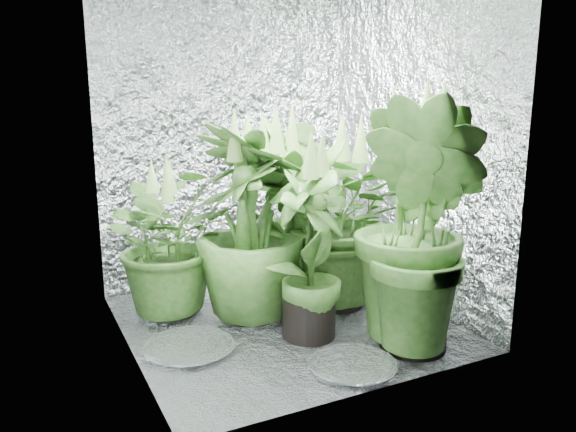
{
  "coord_description": "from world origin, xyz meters",
  "views": [
    {
      "loc": [
        -1.24,
        -2.53,
        1.2
      ],
      "look_at": [
        0.03,
        0.0,
        0.58
      ],
      "focal_mm": 35.0,
      "sensor_mm": 36.0,
      "label": 1
    }
  ],
  "objects_px": {
    "plant_c": "(291,217)",
    "circulation_fan": "(328,255)",
    "plant_d": "(250,225)",
    "plant_a": "(169,241)",
    "plant_b": "(290,218)",
    "plant_f": "(309,244)",
    "plant_e": "(337,217)",
    "plant_g": "(418,228)"
  },
  "relations": [
    {
      "from": "plant_c",
      "to": "circulation_fan",
      "type": "bearing_deg",
      "value": 22.17
    },
    {
      "from": "plant_c",
      "to": "plant_d",
      "type": "xyz_separation_m",
      "value": [
        -0.39,
        -0.3,
        0.06
      ]
    },
    {
      "from": "plant_a",
      "to": "plant_d",
      "type": "bearing_deg",
      "value": -33.72
    },
    {
      "from": "plant_a",
      "to": "plant_c",
      "type": "xyz_separation_m",
      "value": [
        0.76,
        0.05,
        0.05
      ]
    },
    {
      "from": "plant_c",
      "to": "plant_d",
      "type": "bearing_deg",
      "value": -142.78
    },
    {
      "from": "plant_b",
      "to": "plant_f",
      "type": "distance_m",
      "value": 0.41
    },
    {
      "from": "plant_d",
      "to": "plant_e",
      "type": "xyz_separation_m",
      "value": [
        0.51,
        -0.04,
        -0.0
      ]
    },
    {
      "from": "plant_a",
      "to": "plant_d",
      "type": "distance_m",
      "value": 0.46
    },
    {
      "from": "plant_a",
      "to": "plant_e",
      "type": "xyz_separation_m",
      "value": [
        0.89,
        -0.29,
        0.1
      ]
    },
    {
      "from": "plant_a",
      "to": "plant_d",
      "type": "xyz_separation_m",
      "value": [
        0.37,
        -0.25,
        0.1
      ]
    },
    {
      "from": "plant_g",
      "to": "plant_a",
      "type": "bearing_deg",
      "value": 134.41
    },
    {
      "from": "circulation_fan",
      "to": "plant_b",
      "type": "bearing_deg",
      "value": -155.22
    },
    {
      "from": "plant_e",
      "to": "plant_g",
      "type": "distance_m",
      "value": 0.65
    },
    {
      "from": "plant_f",
      "to": "circulation_fan",
      "type": "distance_m",
      "value": 1.04
    },
    {
      "from": "plant_d",
      "to": "circulation_fan",
      "type": "relative_size",
      "value": 3.49
    },
    {
      "from": "plant_e",
      "to": "plant_c",
      "type": "bearing_deg",
      "value": 109.75
    },
    {
      "from": "plant_e",
      "to": "plant_f",
      "type": "relative_size",
      "value": 1.05
    },
    {
      "from": "plant_a",
      "to": "plant_f",
      "type": "xyz_separation_m",
      "value": [
        0.54,
        -0.6,
        0.06
      ]
    },
    {
      "from": "plant_a",
      "to": "plant_g",
      "type": "relative_size",
      "value": 0.7
    },
    {
      "from": "plant_d",
      "to": "plant_f",
      "type": "height_order",
      "value": "plant_d"
    },
    {
      "from": "plant_c",
      "to": "plant_f",
      "type": "bearing_deg",
      "value": -109.14
    },
    {
      "from": "plant_d",
      "to": "plant_f",
      "type": "xyz_separation_m",
      "value": [
        0.17,
        -0.35,
        -0.04
      ]
    },
    {
      "from": "plant_b",
      "to": "plant_g",
      "type": "distance_m",
      "value": 0.79
    },
    {
      "from": "plant_f",
      "to": "plant_g",
      "type": "height_order",
      "value": "plant_g"
    },
    {
      "from": "plant_c",
      "to": "plant_f",
      "type": "xyz_separation_m",
      "value": [
        -0.22,
        -0.65,
        0.02
      ]
    },
    {
      "from": "plant_a",
      "to": "circulation_fan",
      "type": "bearing_deg",
      "value": 9.74
    },
    {
      "from": "plant_c",
      "to": "plant_f",
      "type": "height_order",
      "value": "plant_f"
    },
    {
      "from": "plant_a",
      "to": "plant_e",
      "type": "relative_size",
      "value": 0.81
    },
    {
      "from": "plant_a",
      "to": "plant_e",
      "type": "bearing_deg",
      "value": -18.35
    },
    {
      "from": "plant_c",
      "to": "circulation_fan",
      "type": "height_order",
      "value": "plant_c"
    },
    {
      "from": "plant_c",
      "to": "plant_f",
      "type": "relative_size",
      "value": 0.98
    },
    {
      "from": "plant_c",
      "to": "plant_b",
      "type": "bearing_deg",
      "value": -117.87
    },
    {
      "from": "plant_c",
      "to": "plant_a",
      "type": "bearing_deg",
      "value": -176.5
    },
    {
      "from": "plant_b",
      "to": "plant_d",
      "type": "distance_m",
      "value": 0.26
    },
    {
      "from": "plant_f",
      "to": "plant_c",
      "type": "bearing_deg",
      "value": 70.86
    },
    {
      "from": "plant_d",
      "to": "circulation_fan",
      "type": "xyz_separation_m",
      "value": [
        0.75,
        0.44,
        -0.39
      ]
    },
    {
      "from": "plant_c",
      "to": "plant_e",
      "type": "bearing_deg",
      "value": -70.25
    },
    {
      "from": "plant_c",
      "to": "plant_e",
      "type": "distance_m",
      "value": 0.37
    },
    {
      "from": "plant_b",
      "to": "plant_c",
      "type": "distance_m",
      "value": 0.29
    },
    {
      "from": "plant_a",
      "to": "plant_e",
      "type": "distance_m",
      "value": 0.94
    },
    {
      "from": "plant_d",
      "to": "plant_g",
      "type": "bearing_deg",
      "value": -51.6
    },
    {
      "from": "plant_c",
      "to": "plant_e",
      "type": "relative_size",
      "value": 0.93
    }
  ]
}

